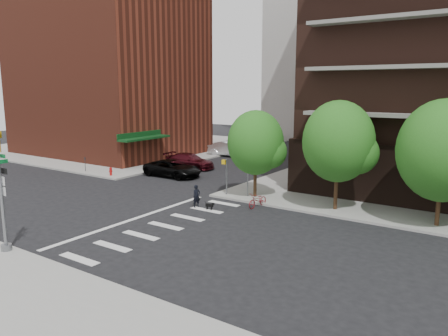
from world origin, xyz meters
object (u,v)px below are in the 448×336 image
Objects in this scene: parked_car_maroon at (189,161)px; parked_car_silver at (230,149)px; traffic_signal at (2,199)px; parked_car_black at (172,168)px; scooter at (258,200)px; fire_hydrant at (111,171)px; dog_walker at (197,196)px.

parked_car_silver is at bearing 0.53° from parked_car_maroon.
traffic_signal is 1.10× the size of parked_car_black.
parked_car_black is at bearing -172.54° from parked_car_silver.
parked_car_maroon is 8.71m from parked_car_silver.
traffic_signal is 1.16× the size of parked_car_maroon.
parked_car_black is at bearing -168.04° from parked_car_maroon.
traffic_signal reaches higher than parked_car_maroon.
scooter is (11.45, -4.55, -0.26)m from parked_car_black.
parked_car_maroon is 0.98× the size of parked_car_silver.
parked_car_black reaches higher than parked_car_maroon.
parked_car_maroon is (-6.83, 22.54, -1.95)m from traffic_signal.
fire_hydrant is (-10.03, 15.29, -2.15)m from traffic_signal.
dog_walker is at bearing 77.96° from traffic_signal.
dog_walker is (8.08, -6.86, 0.01)m from parked_car_black.
parked_car_maroon is (-1.25, 3.99, -0.01)m from parked_car_black.
parked_car_black is 10.60m from dog_walker.
fire_hydrant is 0.48× the size of dog_walker.
parked_car_silver is at bearing 46.84° from dog_walker.
fire_hydrant is at bearing -178.45° from scooter.
parked_car_silver is 21.93m from scooter.
parked_car_silver is (-2.15, 12.65, 0.12)m from parked_car_black.
traffic_signal is 19.47m from parked_car_black.
scooter reaches higher than fire_hydrant.
parked_car_silver is 2.82× the size of scooter.
parked_car_silver reaches higher than fire_hydrant.
parked_car_silver is at bearing 103.92° from traffic_signal.
traffic_signal is 3.21× the size of scooter.
fire_hydrant is 0.14× the size of parked_car_maroon.
fire_hydrant is 0.14× the size of parked_car_silver.
traffic_signal is at bearing -172.86° from dog_walker.
parked_car_black is 2.90× the size of scooter.
parked_car_black is at bearing 106.76° from traffic_signal.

